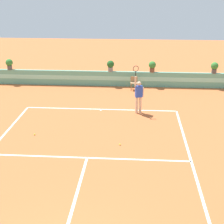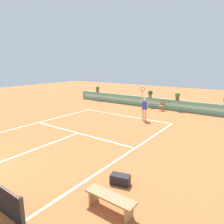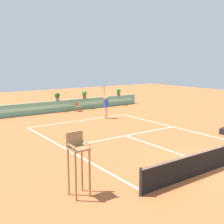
# 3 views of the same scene
# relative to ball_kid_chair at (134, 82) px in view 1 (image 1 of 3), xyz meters

# --- Properties ---
(ground_plane) EXTENTS (60.00, 60.00, 0.00)m
(ground_plane) POSITION_rel_ball_kid_chair_xyz_m (-1.76, -9.66, -0.48)
(ground_plane) COLOR #BC6033
(court_lines) EXTENTS (8.32, 11.94, 0.01)m
(court_lines) POSITION_rel_ball_kid_chair_xyz_m (-1.76, -8.94, -0.47)
(court_lines) COLOR white
(court_lines) RESTS_ON ground
(back_wall_barrier) EXTENTS (18.00, 0.21, 1.00)m
(back_wall_barrier) POSITION_rel_ball_kid_chair_xyz_m (-1.76, 0.73, 0.02)
(back_wall_barrier) COLOR #60A88E
(back_wall_barrier) RESTS_ON ground
(ball_kid_chair) EXTENTS (0.44, 0.44, 0.85)m
(ball_kid_chair) POSITION_rel_ball_kid_chair_xyz_m (0.00, 0.00, 0.00)
(ball_kid_chair) COLOR #99754C
(ball_kid_chair) RESTS_ON ground
(tennis_player) EXTENTS (0.59, 0.33, 2.58)m
(tennis_player) POSITION_rel_ball_kid_chair_xyz_m (0.28, -4.16, 0.57)
(tennis_player) COLOR beige
(tennis_player) RESTS_ON ground
(tennis_ball_near_baseline) EXTENTS (0.07, 0.07, 0.07)m
(tennis_ball_near_baseline) POSITION_rel_ball_kid_chair_xyz_m (-0.50, -8.05, -0.44)
(tennis_ball_near_baseline) COLOR #CCE033
(tennis_ball_near_baseline) RESTS_ON ground
(tennis_ball_mid_court) EXTENTS (0.07, 0.07, 0.07)m
(tennis_ball_mid_court) POSITION_rel_ball_kid_chair_xyz_m (-4.45, -7.31, -0.44)
(tennis_ball_mid_court) COLOR #CCE033
(tennis_ball_mid_court) RESTS_ON ground
(potted_plant_far_left) EXTENTS (0.48, 0.48, 0.72)m
(potted_plant_far_left) POSITION_rel_ball_kid_chair_xyz_m (-8.40, 0.73, 0.93)
(potted_plant_far_left) COLOR #514C47
(potted_plant_far_left) RESTS_ON back_wall_barrier
(potted_plant_far_right) EXTENTS (0.48, 0.48, 0.72)m
(potted_plant_far_right) POSITION_rel_ball_kid_chair_xyz_m (5.16, 0.73, 0.93)
(potted_plant_far_right) COLOR #514C47
(potted_plant_far_right) RESTS_ON back_wall_barrier
(potted_plant_centre) EXTENTS (0.48, 0.48, 0.72)m
(potted_plant_centre) POSITION_rel_ball_kid_chair_xyz_m (-1.57, 0.73, 0.93)
(potted_plant_centre) COLOR gray
(potted_plant_centre) RESTS_ON back_wall_barrier
(potted_plant_right) EXTENTS (0.48, 0.48, 0.72)m
(potted_plant_right) POSITION_rel_ball_kid_chair_xyz_m (1.16, 0.73, 0.93)
(potted_plant_right) COLOR brown
(potted_plant_right) RESTS_ON back_wall_barrier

